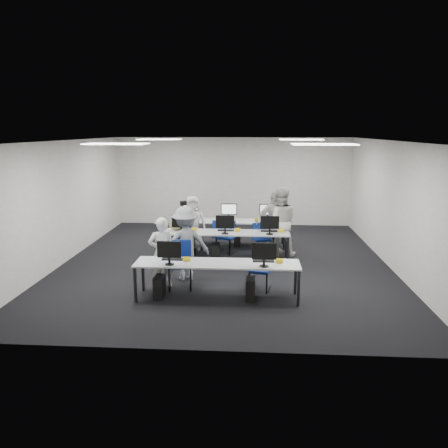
# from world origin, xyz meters

# --- Properties ---
(room) EXTENTS (9.00, 9.02, 3.00)m
(room) POSITION_xyz_m (0.00, 0.00, 1.50)
(room) COLOR black
(room) RESTS_ON ground
(ceiling_panels) EXTENTS (5.20, 4.60, 0.02)m
(ceiling_panels) POSITION_xyz_m (0.00, 0.00, 2.98)
(ceiling_panels) COLOR white
(ceiling_panels) RESTS_ON room
(desk_front) EXTENTS (3.20, 0.70, 0.73)m
(desk_front) POSITION_xyz_m (0.00, -2.40, 0.68)
(desk_front) COLOR #B5B8B9
(desk_front) RESTS_ON ground
(desk_mid) EXTENTS (3.20, 0.70, 0.73)m
(desk_mid) POSITION_xyz_m (0.00, 0.20, 0.68)
(desk_mid) COLOR #B5B8B9
(desk_mid) RESTS_ON ground
(desk_back) EXTENTS (3.20, 0.70, 0.73)m
(desk_back) POSITION_xyz_m (0.00, 1.60, 0.68)
(desk_back) COLOR #B5B8B9
(desk_back) RESTS_ON ground
(equipment_front) EXTENTS (2.51, 0.41, 1.19)m
(equipment_front) POSITION_xyz_m (-0.19, -2.42, 0.36)
(equipment_front) COLOR #0D39AA
(equipment_front) RESTS_ON desk_front
(equipment_mid) EXTENTS (2.91, 0.41, 1.19)m
(equipment_mid) POSITION_xyz_m (-0.19, 0.18, 0.36)
(equipment_mid) COLOR white
(equipment_mid) RESTS_ON desk_mid
(equipment_back) EXTENTS (2.91, 0.41, 1.19)m
(equipment_back) POSITION_xyz_m (0.19, 1.62, 0.36)
(equipment_back) COLOR white
(equipment_back) RESTS_ON desk_back
(chair_0) EXTENTS (0.55, 0.58, 0.98)m
(chair_0) POSITION_xyz_m (-0.82, -1.86, 0.31)
(chair_0) COLOR navy
(chair_0) RESTS_ON ground
(chair_1) EXTENTS (0.49, 0.52, 0.82)m
(chair_1) POSITION_xyz_m (0.85, -1.85, 0.26)
(chair_1) COLOR navy
(chair_1) RESTS_ON ground
(chair_2) EXTENTS (0.50, 0.54, 0.97)m
(chair_2) POSITION_xyz_m (-1.07, 0.87, 0.31)
(chair_2) COLOR navy
(chair_2) RESTS_ON ground
(chair_3) EXTENTS (0.53, 0.55, 0.84)m
(chair_3) POSITION_xyz_m (-0.03, 0.84, 0.26)
(chair_3) COLOR navy
(chair_3) RESTS_ON ground
(chair_4) EXTENTS (0.53, 0.55, 0.84)m
(chair_4) POSITION_xyz_m (0.92, 0.71, 0.26)
(chair_4) COLOR navy
(chair_4) RESTS_ON ground
(chair_5) EXTENTS (0.51, 0.54, 0.90)m
(chair_5) POSITION_xyz_m (-1.13, 1.01, 0.28)
(chair_5) COLOR navy
(chair_5) RESTS_ON ground
(chair_6) EXTENTS (0.49, 0.52, 0.89)m
(chair_6) POSITION_xyz_m (-0.16, 1.00, 0.28)
(chair_6) COLOR navy
(chair_6) RESTS_ON ground
(chair_7) EXTENTS (0.56, 0.58, 0.86)m
(chair_7) POSITION_xyz_m (1.11, 1.07, 0.27)
(chair_7) COLOR navy
(chair_7) RESTS_ON ground
(handbag) EXTENTS (0.41, 0.31, 0.30)m
(handbag) POSITION_xyz_m (-1.28, 0.33, 0.88)
(handbag) COLOR #98814E
(handbag) RESTS_ON desk_mid
(student_0) EXTENTS (0.63, 0.51, 1.50)m
(student_0) POSITION_xyz_m (-1.20, -1.84, 0.75)
(student_0) COLOR beige
(student_0) RESTS_ON ground
(student_1) EXTENTS (0.89, 0.70, 1.81)m
(student_1) POSITION_xyz_m (1.39, 0.70, 0.91)
(student_1) COLOR beige
(student_1) RESTS_ON ground
(student_2) EXTENTS (0.79, 0.58, 1.49)m
(student_2) POSITION_xyz_m (-0.95, 1.13, 0.75)
(student_2) COLOR beige
(student_2) RESTS_ON ground
(student_3) EXTENTS (1.08, 0.73, 1.70)m
(student_3) POSITION_xyz_m (1.25, 0.92, 0.85)
(student_3) COLOR beige
(student_3) RESTS_ON ground
(photographer) EXTENTS (1.19, 0.92, 1.63)m
(photographer) POSITION_xyz_m (-0.78, -1.32, 0.81)
(photographer) COLOR gray
(photographer) RESTS_ON ground
(dslr_camera) EXTENTS (0.19, 0.22, 0.10)m
(dslr_camera) POSITION_xyz_m (-0.84, -1.15, 1.68)
(dslr_camera) COLOR black
(dslr_camera) RESTS_ON photographer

